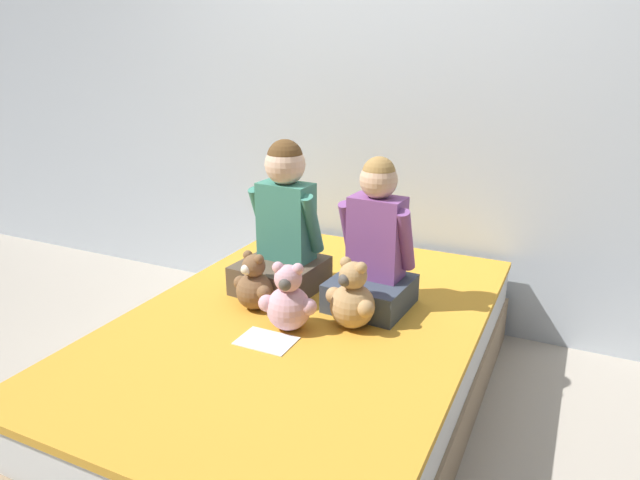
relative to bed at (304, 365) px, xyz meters
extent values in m
plane|color=#B2A899|center=(0.00, 0.00, -0.22)|extent=(14.00, 14.00, 0.00)
cube|color=silver|center=(0.00, 1.08, 1.03)|extent=(8.00, 0.06, 2.50)
cube|color=#997F60|center=(0.00, 0.00, -0.10)|extent=(1.36, 2.02, 0.23)
cube|color=silver|center=(0.00, 0.00, 0.10)|extent=(1.34, 1.98, 0.17)
cube|color=gold|center=(0.00, 0.00, 0.21)|extent=(1.35, 2.00, 0.03)
cube|color=brown|center=(-0.22, 0.21, 0.29)|extent=(0.36, 0.38, 0.13)
cube|color=#3D8470|center=(-0.21, 0.26, 0.52)|extent=(0.25, 0.15, 0.35)
sphere|color=beige|center=(-0.21, 0.26, 0.78)|extent=(0.18, 0.18, 0.18)
sphere|color=brown|center=(-0.21, 0.26, 0.81)|extent=(0.16, 0.16, 0.16)
cylinder|color=#3D8470|center=(-0.35, 0.27, 0.53)|extent=(0.07, 0.15, 0.28)
cylinder|color=#3D8470|center=(-0.08, 0.25, 0.53)|extent=(0.07, 0.15, 0.28)
cube|color=#384251|center=(0.21, 0.21, 0.28)|extent=(0.33, 0.33, 0.12)
cube|color=#7F4789|center=(0.21, 0.26, 0.51)|extent=(0.23, 0.15, 0.34)
sphere|color=#DBAD89|center=(0.21, 0.26, 0.76)|extent=(0.15, 0.15, 0.15)
sphere|color=#A37A42|center=(0.21, 0.26, 0.78)|extent=(0.13, 0.13, 0.13)
cylinder|color=#7F4789|center=(0.09, 0.26, 0.52)|extent=(0.07, 0.15, 0.28)
cylinder|color=#7F4789|center=(0.34, 0.25, 0.52)|extent=(0.07, 0.15, 0.28)
sphere|color=brown|center=(-0.22, -0.01, 0.30)|extent=(0.16, 0.16, 0.16)
sphere|color=brown|center=(-0.22, -0.01, 0.41)|extent=(0.10, 0.10, 0.10)
sphere|color=white|center=(-0.23, -0.05, 0.41)|extent=(0.04, 0.04, 0.04)
sphere|color=brown|center=(-0.25, 0.00, 0.45)|extent=(0.04, 0.04, 0.04)
sphere|color=brown|center=(-0.19, -0.02, 0.45)|extent=(0.04, 0.04, 0.04)
sphere|color=brown|center=(-0.29, 0.00, 0.32)|extent=(0.06, 0.06, 0.06)
sphere|color=brown|center=(-0.15, -0.05, 0.32)|extent=(0.06, 0.06, 0.06)
sphere|color=tan|center=(0.21, 0.01, 0.31)|extent=(0.18, 0.18, 0.18)
sphere|color=tan|center=(0.21, 0.01, 0.44)|extent=(0.11, 0.11, 0.11)
sphere|color=#4C4742|center=(0.19, -0.03, 0.43)|extent=(0.05, 0.05, 0.05)
sphere|color=tan|center=(0.17, 0.03, 0.48)|extent=(0.05, 0.05, 0.05)
sphere|color=tan|center=(0.25, 0.00, 0.48)|extent=(0.05, 0.05, 0.05)
sphere|color=tan|center=(0.12, 0.03, 0.33)|extent=(0.07, 0.07, 0.07)
sphere|color=tan|center=(0.28, -0.03, 0.33)|extent=(0.07, 0.07, 0.07)
sphere|color=#DBA3B2|center=(-0.01, -0.11, 0.31)|extent=(0.17, 0.17, 0.17)
sphere|color=#DBA3B2|center=(-0.01, -0.11, 0.43)|extent=(0.11, 0.11, 0.11)
sphere|color=#4C4742|center=(0.01, -0.15, 0.43)|extent=(0.05, 0.05, 0.05)
sphere|color=#DBA3B2|center=(-0.04, -0.12, 0.47)|extent=(0.04, 0.04, 0.04)
sphere|color=#DBA3B2|center=(0.03, -0.10, 0.47)|extent=(0.04, 0.04, 0.04)
sphere|color=#DBA3B2|center=(-0.08, -0.15, 0.33)|extent=(0.07, 0.07, 0.07)
sphere|color=#DBA3B2|center=(0.08, -0.11, 0.33)|extent=(0.07, 0.07, 0.07)
cube|color=white|center=(-0.03, -0.24, 0.22)|extent=(0.21, 0.15, 0.00)
camera|label=1|loc=(0.96, -1.85, 1.26)|focal=32.00mm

